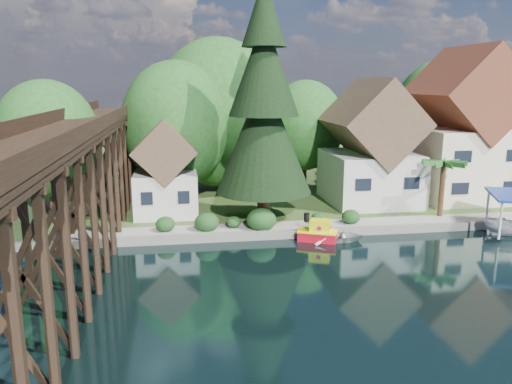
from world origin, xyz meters
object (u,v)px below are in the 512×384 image
(house_center, at_px, (463,135))
(house_left, at_px, (371,151))
(shed, at_px, (166,174))
(boat_white_a, at_px, (334,235))
(conifer, at_px, (264,107))
(trestle_bridge, at_px, (78,179))
(tugboat, at_px, (318,232))
(palm_tree, at_px, (444,165))

(house_center, bearing_deg, house_left, -176.82)
(house_center, bearing_deg, shed, -175.76)
(boat_white_a, bearing_deg, house_left, -20.75)
(conifer, relative_size, boat_white_a, 4.39)
(trestle_bridge, distance_m, house_center, 33.96)
(house_center, xyz_separation_m, shed, (-27.00, -2.00, -2.59))
(house_center, height_order, tugboat, house_center)
(tugboat, bearing_deg, house_left, 50.90)
(shed, bearing_deg, house_left, 4.77)
(boat_white_a, bearing_deg, palm_tree, -58.63)
(trestle_bridge, bearing_deg, house_left, 25.21)
(house_left, distance_m, shed, 18.11)
(house_left, relative_size, shed, 1.40)
(trestle_bridge, relative_size, boat_white_a, 10.65)
(trestle_bridge, bearing_deg, house_center, 19.49)
(shed, xyz_separation_m, palm_tree, (21.86, -4.19, 0.90))
(trestle_bridge, height_order, house_center, house_center)
(house_center, bearing_deg, conifer, -165.98)
(house_left, distance_m, tugboat, 12.23)
(house_center, height_order, conifer, conifer)
(trestle_bridge, height_order, conifer, conifer)
(trestle_bridge, bearing_deg, shed, 61.81)
(shed, bearing_deg, tugboat, -34.03)
(house_left, xyz_separation_m, shed, (-18.00, -1.50, -1.31))
(house_left, distance_m, palm_tree, 6.89)
(tugboat, bearing_deg, conifer, 125.81)
(palm_tree, xyz_separation_m, tugboat, (-11.02, -3.12, -4.12))
(house_center, distance_m, tugboat, 19.54)
(boat_white_a, bearing_deg, tugboat, 96.75)
(house_center, height_order, palm_tree, house_center)
(shed, distance_m, boat_white_a, 14.52)
(house_center, height_order, boat_white_a, house_center)
(boat_white_a, bearing_deg, conifer, 56.74)
(conifer, bearing_deg, shed, 159.51)
(house_left, bearing_deg, house_center, 3.18)
(house_left, distance_m, conifer, 12.00)
(palm_tree, height_order, boat_white_a, palm_tree)
(tugboat, distance_m, boat_white_a, 1.18)
(house_left, xyz_separation_m, conifer, (-10.40, -4.34, 4.13))
(tugboat, bearing_deg, boat_white_a, -6.38)
(conifer, bearing_deg, boat_white_a, -46.39)
(conifer, distance_m, palm_tree, 15.02)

